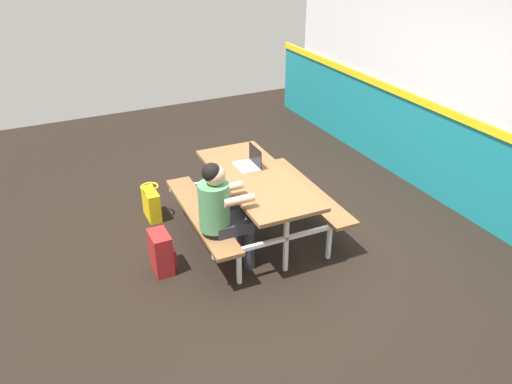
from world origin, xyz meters
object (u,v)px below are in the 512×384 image
Objects in this scene: backpack_dark at (162,253)px; laptop_silver at (250,163)px; tote_bag_bright at (151,204)px; picnic_table_main at (256,190)px; student_nearer at (222,209)px.

laptop_silver is at bearing 110.01° from backpack_dark.
laptop_silver is 1.32m from tote_bag_bright.
picnic_table_main is at bearing -9.96° from laptop_silver.
backpack_dark is 1.07m from tote_bag_bright.
student_nearer is 0.79m from backpack_dark.
laptop_silver is at bearing 170.04° from picnic_table_main.
backpack_dark is at bearing -112.89° from student_nearer.
laptop_silver reaches higher than picnic_table_main.
student_nearer is 1.45m from tote_bag_bright.
picnic_table_main is 4.16× the size of backpack_dark.
picnic_table_main is at bearing 98.82° from backpack_dark.
backpack_dark is at bearing -69.99° from laptop_silver.
laptop_silver is at bearing 137.69° from student_nearer.
student_nearer reaches higher than laptop_silver.
laptop_silver reaches higher than tote_bag_bright.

